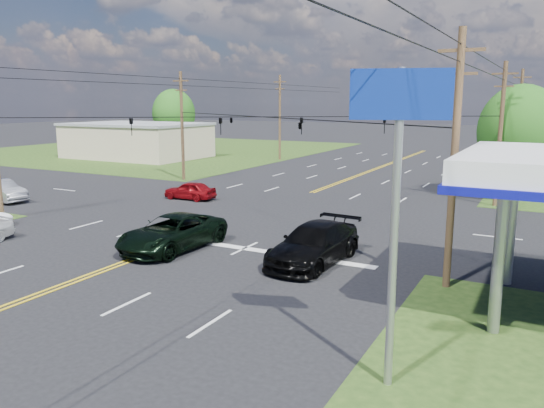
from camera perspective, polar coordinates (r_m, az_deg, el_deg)
The scene contains 18 objects.
ground at distance 33.94m, azimuth -1.12°, elevation -0.82°, with size 280.00×280.00×0.00m, color black.
grass_nw at distance 79.92m, azimuth -12.09°, elevation 5.76°, with size 46.00×48.00×0.03m, color #203C13.
stop_bar at distance 24.79m, azimuth 0.04°, elevation -5.28°, with size 10.00×0.50×0.02m, color silver.
retail_nw at distance 68.97m, azimuth -14.28°, elevation 6.54°, with size 16.00×11.00×4.00m, color #C4AF93.
pole_se at distance 20.39m, azimuth 19.02°, elevation 4.68°, with size 1.60×0.28×9.50m.
pole_nw at distance 47.95m, azimuth -9.65°, elevation 8.41°, with size 1.60×0.28×9.50m.
pole_ne at distance 38.23m, azimuth 23.34°, elevation 7.06°, with size 1.60×0.28×9.50m.
pole_left_far at distance 64.07m, azimuth 0.84°, elevation 9.40°, with size 1.60×0.28×10.00m.
pole_right_far at distance 57.16m, azimuth 25.00°, elevation 8.19°, with size 1.60×0.28×10.00m.
span_wire_signals at distance 33.23m, azimuth -1.16°, elevation 9.35°, with size 26.00×18.00×1.13m.
power_lines at distance 31.53m, azimuth -3.00°, elevation 13.98°, with size 26.04×100.00×0.64m.
tree_right_a at distance 41.16m, azimuth 25.09°, elevation 7.07°, with size 5.70×5.70×8.18m.
tree_far_l at distance 77.75m, azimuth -10.52°, elevation 9.51°, with size 6.08×6.08×8.72m.
pickup_dkgreen at distance 25.64m, azimuth -10.66°, elevation -3.03°, with size 2.71×5.87×1.63m, color black.
suv_black at distance 23.17m, azimuth 4.56°, elevation -4.30°, with size 2.38×5.85×1.70m, color black.
sedan_silver at distance 41.88m, azimuth -27.17°, elevation 1.28°, with size 1.62×4.64×1.53m, color #A7A8AC.
sedan_red at distance 38.54m, azimuth -8.82°, elevation 1.46°, with size 1.54×3.82×1.30m, color maroon.
polesign_se at distance 12.48m, azimuth 13.45°, elevation 6.53°, with size 2.22×0.96×7.70m.
Camera 1 is at (16.11, -17.05, 6.94)m, focal length 35.00 mm.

